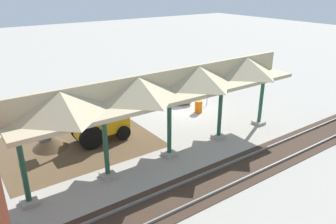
% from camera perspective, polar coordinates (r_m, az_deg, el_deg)
% --- Properties ---
extents(ground_plane, '(120.00, 120.00, 0.00)m').
position_cam_1_polar(ground_plane, '(24.96, 3.50, 0.45)').
color(ground_plane, '#9E998E').
extents(dirt_work_zone, '(8.89, 7.00, 0.01)m').
position_cam_1_polar(dirt_work_zone, '(20.49, -15.50, -5.30)').
color(dirt_work_zone, brown).
rests_on(dirt_work_zone, ground).
extents(platform_canopy, '(16.22, 3.20, 4.90)m').
position_cam_1_polar(platform_canopy, '(16.87, 0.24, 4.94)').
color(platform_canopy, '#9E998E').
rests_on(platform_canopy, ground).
extents(rail_tracks, '(60.00, 2.58, 0.15)m').
position_cam_1_polar(rail_tracks, '(19.75, 18.89, -6.69)').
color(rail_tracks, slate).
rests_on(rail_tracks, ground).
extents(stop_sign, '(0.73, 0.27, 2.39)m').
position_cam_1_polar(stop_sign, '(25.34, 6.93, 4.79)').
color(stop_sign, gray).
rests_on(stop_sign, ground).
extents(backhoe, '(5.33, 1.75, 2.82)m').
position_cam_1_polar(backhoe, '(20.00, -11.95, -1.66)').
color(backhoe, orange).
rests_on(backhoe, ground).
extents(dirt_mound, '(4.14, 4.14, 1.78)m').
position_cam_1_polar(dirt_mound, '(20.52, -19.71, -5.80)').
color(dirt_mound, brown).
rests_on(dirt_mound, ground).
extents(concrete_pipe, '(1.25, 1.24, 1.02)m').
position_cam_1_polar(concrete_pipe, '(25.81, 2.69, 2.41)').
color(concrete_pipe, '#9E9384').
rests_on(concrete_pipe, ground).
extents(traffic_barrel, '(0.56, 0.56, 0.90)m').
position_cam_1_polar(traffic_barrel, '(24.30, 5.33, 0.93)').
color(traffic_barrel, orange).
rests_on(traffic_barrel, ground).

